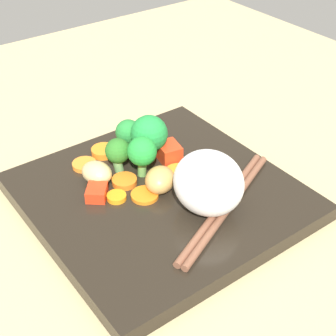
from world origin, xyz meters
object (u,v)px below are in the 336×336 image
(square_plate, at_px, (160,196))
(chopstick_pair, at_px, (226,206))
(rice_mound, at_px, (208,183))
(carrot_slice_0, at_px, (103,151))
(broccoli_floret_0, at_px, (144,151))

(square_plate, relative_size, chopstick_pair, 1.44)
(rice_mound, distance_m, carrot_slice_0, 0.16)
(carrot_slice_0, relative_size, chopstick_pair, 0.15)
(square_plate, xyz_separation_m, rice_mound, (0.06, 0.02, 0.04))
(square_plate, relative_size, carrot_slice_0, 9.31)
(square_plate, distance_m, broccoli_floret_0, 0.05)
(carrot_slice_0, xyz_separation_m, chopstick_pair, (0.17, 0.05, 0.00))
(broccoli_floret_0, xyz_separation_m, chopstick_pair, (0.10, 0.03, -0.03))
(rice_mound, relative_size, chopstick_pair, 0.40)
(square_plate, distance_m, carrot_slice_0, 0.10)
(square_plate, bearing_deg, rice_mound, 20.83)
(carrot_slice_0, bearing_deg, broccoli_floret_0, 14.99)
(square_plate, bearing_deg, broccoli_floret_0, 174.63)
(square_plate, relative_size, broccoli_floret_0, 5.44)
(rice_mound, height_order, carrot_slice_0, rice_mound)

